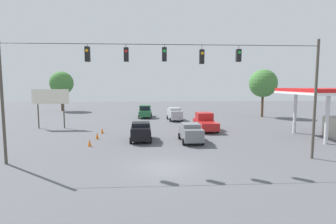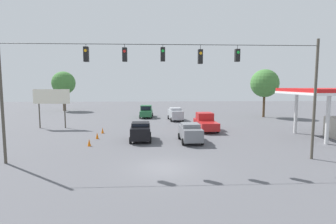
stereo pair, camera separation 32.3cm
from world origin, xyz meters
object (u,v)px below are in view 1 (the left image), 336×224
at_px(sedan_black_withflow_mid, 141,131).
at_px(tree_horizon_left, 263,83).
at_px(pickup_truck_red_oncoming_far, 205,122).
at_px(roadside_billboard, 50,99).
at_px(sedan_silver_oncoming_deep, 175,114).
at_px(pickup_truck_green_withflow_deep, 145,112).
at_px(traffic_cone_third, 102,131).
at_px(traffic_cone_second, 97,136).
at_px(tree_horizon_right, 62,83).
at_px(traffic_cone_nearest, 90,143).
at_px(overhead_signal_span, 164,80).
at_px(sedan_grey_crossing_near, 191,132).

distance_m(sedan_black_withflow_mid, tree_horizon_left, 27.60).
distance_m(pickup_truck_red_oncoming_far, roadside_billboard, 19.81).
bearing_deg(sedan_black_withflow_mid, roadside_billboard, -34.93).
bearing_deg(sedan_silver_oncoming_deep, pickup_truck_green_withflow_deep, -40.16).
distance_m(sedan_silver_oncoming_deep, traffic_cone_third, 14.07).
height_order(traffic_cone_second, tree_horizon_right, tree_horizon_right).
height_order(sedan_silver_oncoming_deep, traffic_cone_third, sedan_silver_oncoming_deep).
bearing_deg(traffic_cone_nearest, traffic_cone_second, -90.21).
bearing_deg(overhead_signal_span, pickup_truck_red_oncoming_far, -113.86).
bearing_deg(tree_horizon_right, sedan_black_withflow_mid, 120.06).
xyz_separation_m(overhead_signal_span, traffic_cone_nearest, (6.53, -5.01, -5.60)).
distance_m(overhead_signal_span, traffic_cone_second, 11.92).
xyz_separation_m(pickup_truck_red_oncoming_far, sedan_black_withflow_mid, (7.64, 5.65, -0.01)).
bearing_deg(sedan_silver_oncoming_deep, sedan_grey_crossing_near, 90.85).
bearing_deg(roadside_billboard, pickup_truck_green_withflow_deep, -138.37).
bearing_deg(traffic_cone_third, tree_horizon_left, -150.60).
height_order(overhead_signal_span, traffic_cone_nearest, overhead_signal_span).
height_order(overhead_signal_span, tree_horizon_right, overhead_signal_span).
bearing_deg(pickup_truck_red_oncoming_far, traffic_cone_nearest, 32.70).
height_order(sedan_silver_oncoming_deep, roadside_billboard, roadside_billboard).
relative_size(traffic_cone_second, tree_horizon_right, 0.08).
distance_m(overhead_signal_span, pickup_truck_green_withflow_deep, 26.44).
xyz_separation_m(pickup_truck_red_oncoming_far, traffic_cone_third, (12.26, 1.48, -0.64)).
distance_m(sedan_black_withflow_mid, traffic_cone_third, 6.25).
relative_size(pickup_truck_green_withflow_deep, roadside_billboard, 1.02).
relative_size(pickup_truck_red_oncoming_far, tree_horizon_right, 0.67).
bearing_deg(sedan_grey_crossing_near, traffic_cone_third, -27.90).
bearing_deg(sedan_black_withflow_mid, traffic_cone_second, -13.06).
height_order(sedan_black_withflow_mid, traffic_cone_nearest, sedan_black_withflow_mid).
xyz_separation_m(pickup_truck_red_oncoming_far, tree_horizon_left, (-12.57, -12.51, 4.83)).
xyz_separation_m(sedan_grey_crossing_near, sedan_black_withflow_mid, (4.88, -0.86, 0.00)).
xyz_separation_m(pickup_truck_green_withflow_deep, tree_horizon_right, (17.93, -12.36, 4.93)).
bearing_deg(pickup_truck_green_withflow_deep, traffic_cone_nearest, 77.76).
xyz_separation_m(pickup_truck_green_withflow_deep, traffic_cone_third, (4.58, 14.52, -0.64)).
bearing_deg(overhead_signal_span, tree_horizon_left, -125.74).
bearing_deg(overhead_signal_span, pickup_truck_green_withflow_deep, -85.59).
xyz_separation_m(traffic_cone_third, roadside_billboard, (7.18, -4.07, 3.40)).
bearing_deg(tree_horizon_right, pickup_truck_red_oncoming_far, 135.24).
bearing_deg(traffic_cone_third, pickup_truck_red_oncoming_far, -173.13).
bearing_deg(roadside_billboard, sedan_silver_oncoming_deep, -158.45).
height_order(pickup_truck_red_oncoming_far, roadside_billboard, roadside_billboard).
xyz_separation_m(sedan_grey_crossing_near, tree_horizon_right, (22.85, -31.91, 4.94)).
distance_m(traffic_cone_nearest, tree_horizon_left, 32.53).
bearing_deg(sedan_black_withflow_mid, traffic_cone_nearest, 25.64).
height_order(sedan_black_withflow_mid, roadside_billboard, roadside_billboard).
height_order(overhead_signal_span, tree_horizon_left, overhead_signal_span).
bearing_deg(roadside_billboard, overhead_signal_span, 131.70).
xyz_separation_m(pickup_truck_green_withflow_deep, traffic_cone_nearest, (4.53, 20.88, -0.64)).
bearing_deg(sedan_black_withflow_mid, tree_horizon_right, -59.94).
bearing_deg(traffic_cone_nearest, sedan_black_withflow_mid, -154.36).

